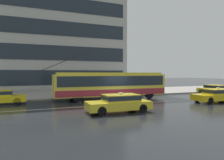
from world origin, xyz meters
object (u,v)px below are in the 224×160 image
taxi_cross_traffic (214,89)px  pedestrian_approaching_curb (71,83)px  taxi_oncoming_near (119,102)px  bus_shelter (89,78)px  taxi_oncoming_far (217,95)px  pedestrian_at_shelter (82,82)px  trolleybus (111,84)px  pedestrian_walking_past (115,81)px

taxi_cross_traffic → pedestrian_approaching_curb: pedestrian_approaching_curb is taller
taxi_oncoming_near → bus_shelter: (0.78, 10.73, 1.45)m
taxi_oncoming_far → pedestrian_at_shelter: 14.08m
bus_shelter → pedestrian_at_shelter: size_ratio=1.98×
taxi_cross_traffic → trolleybus: bearing=175.2°
pedestrian_approaching_curb → pedestrian_at_shelter: bearing=1.3°
taxi_oncoming_far → taxi_cross_traffic: size_ratio=1.10×
bus_shelter → pedestrian_approaching_curb: size_ratio=1.98×
taxi_oncoming_near → pedestrian_at_shelter: 9.96m
taxi_oncoming_far → pedestrian_at_shelter: pedestrian_at_shelter is taller
trolleybus → taxi_oncoming_far: trolleybus is taller
taxi_oncoming_far → pedestrian_approaching_curb: size_ratio=2.38×
taxi_oncoming_near → trolleybus: bearing=72.8°
taxi_cross_traffic → taxi_oncoming_near: same height
pedestrian_approaching_curb → taxi_cross_traffic: bearing=-13.0°
trolleybus → taxi_oncoming_near: trolleybus is taller
taxi_cross_traffic → taxi_oncoming_far: bearing=-137.2°
pedestrian_walking_past → pedestrian_at_shelter: bearing=-163.8°
pedestrian_at_shelter → bus_shelter: bearing=37.6°
taxi_oncoming_far → bus_shelter: bearing=135.3°
pedestrian_at_shelter → pedestrian_approaching_curb: (-1.21, -0.03, -0.06)m
taxi_oncoming_near → pedestrian_approaching_curb: pedestrian_approaching_curb is taller
bus_shelter → pedestrian_walking_past: (3.64, 0.54, -0.36)m
taxi_oncoming_near → pedestrian_walking_past: pedestrian_walking_past is taller
pedestrian_at_shelter → taxi_cross_traffic: bearing=-14.0°
taxi_oncoming_far → bus_shelter: bus_shelter is taller
trolleybus → pedestrian_approaching_curb: 4.65m
pedestrian_at_shelter → trolleybus: bearing=-49.4°
taxi_cross_traffic → taxi_oncoming_near: (-15.83, -5.88, 0.00)m
trolleybus → taxi_oncoming_near: (-2.18, -7.02, -0.86)m
taxi_oncoming_near → bus_shelter: bus_shelter is taller
pedestrian_walking_past → trolleybus: bearing=-117.9°
taxi_cross_traffic → pedestrian_walking_past: (-11.41, 5.39, 1.09)m
taxi_oncoming_near → pedestrian_approaching_curb: bearing=98.6°
taxi_oncoming_far → taxi_cross_traffic: (5.24, 4.86, -0.00)m
pedestrian_approaching_curb → trolleybus: bearing=-37.8°
pedestrian_approaching_curb → pedestrian_walking_past: size_ratio=0.97×
taxi_cross_traffic → pedestrian_approaching_curb: size_ratio=2.17×
bus_shelter → pedestrian_approaching_curb: bus_shelter is taller
pedestrian_at_shelter → pedestrian_approaching_curb: bearing=-178.7°
bus_shelter → pedestrian_approaching_curb: (-2.28, -0.86, -0.50)m
taxi_oncoming_near → pedestrian_approaching_curb: size_ratio=2.32×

